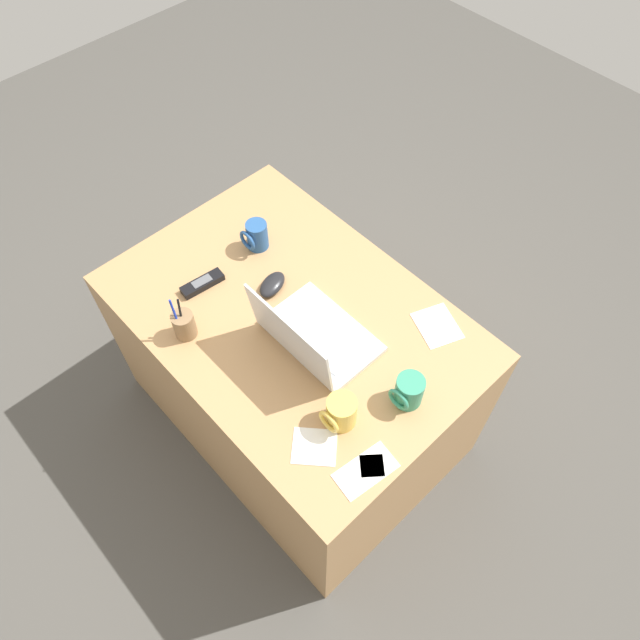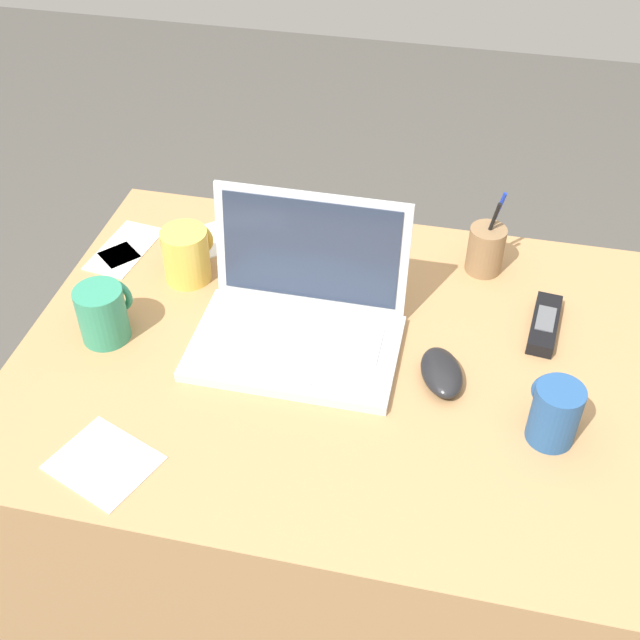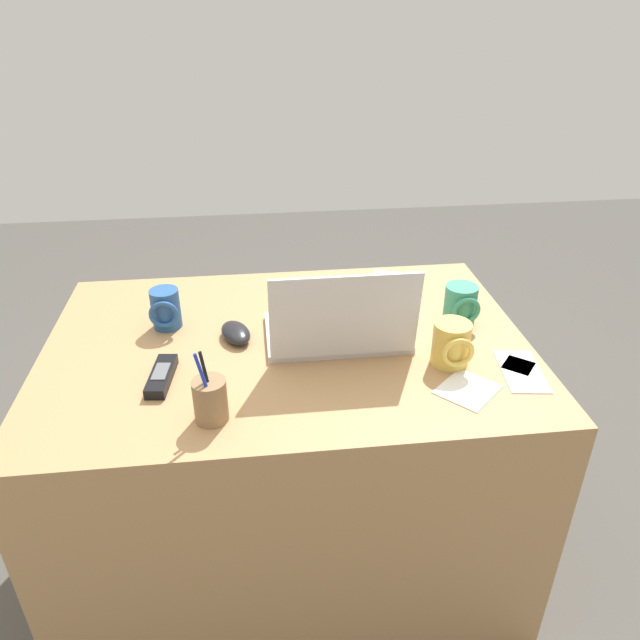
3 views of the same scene
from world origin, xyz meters
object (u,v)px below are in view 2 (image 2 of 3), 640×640
at_px(coffee_mug_spare, 103,312).
at_px(cordless_phone, 545,324).
at_px(coffee_mug_white, 555,412).
at_px(coffee_mug_tall, 187,254).
at_px(laptop, 300,315).
at_px(computer_mouse, 442,372).
at_px(pen_holder, 486,249).

xyz_separation_m(coffee_mug_spare, cordless_phone, (0.74, 0.18, -0.04)).
bearing_deg(coffee_mug_white, coffee_mug_spare, 175.09).
bearing_deg(cordless_phone, coffee_mug_tall, 179.27).
bearing_deg(coffee_mug_spare, cordless_phone, 13.51).
height_order(coffee_mug_tall, cordless_phone, coffee_mug_tall).
bearing_deg(coffee_mug_tall, coffee_mug_spare, -114.27).
distance_m(laptop, computer_mouse, 0.26).
bearing_deg(computer_mouse, pen_holder, 63.46).
bearing_deg(computer_mouse, coffee_mug_white, -42.71).
xyz_separation_m(coffee_mug_white, pen_holder, (-0.13, 0.39, -0.00)).
distance_m(cordless_phone, pen_holder, 0.19).
bearing_deg(coffee_mug_spare, laptop, 12.07).
height_order(coffee_mug_spare, pen_holder, pen_holder).
relative_size(laptop, coffee_mug_white, 3.38).
bearing_deg(coffee_mug_spare, coffee_mug_white, -4.91).
bearing_deg(laptop, coffee_mug_tall, 154.49).
height_order(coffee_mug_tall, pen_holder, pen_holder).
bearing_deg(coffee_mug_tall, cordless_phone, -0.73).
bearing_deg(laptop, cordless_phone, 14.64).
xyz_separation_m(laptop, computer_mouse, (0.25, -0.05, -0.03)).
distance_m(coffee_mug_tall, cordless_phone, 0.66).
distance_m(laptop, coffee_mug_spare, 0.33).
relative_size(computer_mouse, pen_holder, 0.68).
xyz_separation_m(coffee_mug_spare, pen_holder, (0.62, 0.33, -0.00)).
bearing_deg(cordless_phone, coffee_mug_spare, -166.49).
relative_size(coffee_mug_white, cordless_phone, 0.69).
xyz_separation_m(computer_mouse, coffee_mug_white, (0.17, -0.08, 0.03)).
distance_m(computer_mouse, cordless_phone, 0.23).
height_order(laptop, pen_holder, laptop).
height_order(computer_mouse, coffee_mug_spare, coffee_mug_spare).
height_order(computer_mouse, coffee_mug_white, coffee_mug_white).
bearing_deg(computer_mouse, coffee_mug_tall, 142.94).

